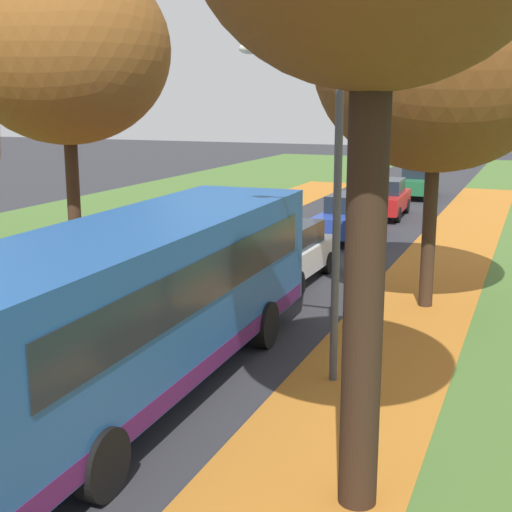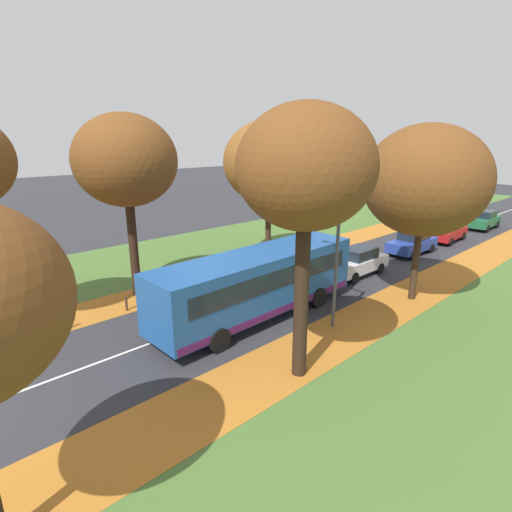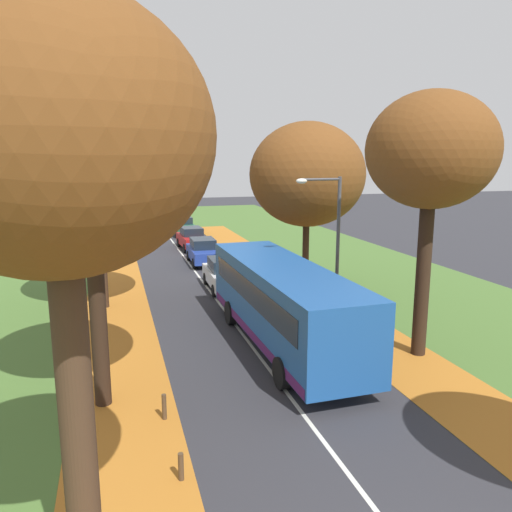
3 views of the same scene
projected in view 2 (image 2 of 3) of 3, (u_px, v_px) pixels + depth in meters
name	position (u px, v px, depth m)	size (l,w,h in m)	color
grass_verge_left	(243.00, 244.00, 30.66)	(12.00, 90.00, 0.01)	#476B2D
leaf_litter_left	(218.00, 276.00, 23.51)	(2.80, 60.00, 0.00)	#B26B23
leaf_litter_right	(349.00, 328.00, 17.03)	(2.80, 60.00, 0.00)	#B26B23
road_centre_line	(343.00, 272.00, 24.18)	(0.12, 80.00, 0.01)	silver
tree_left_near	(126.00, 161.00, 18.81)	(4.86, 4.86, 8.97)	black
tree_left_mid	(269.00, 162.00, 25.14)	(5.77, 5.77, 8.93)	#382619
tree_right_near	(306.00, 170.00, 11.83)	(4.21, 4.21, 8.86)	black
tree_right_mid	(425.00, 181.00, 18.50)	(5.76, 5.76, 8.49)	#382619
bollard_third	(69.00, 322.00, 16.93)	(0.12, 0.12, 0.63)	#4C3823
bollard_fourth	(126.00, 304.00, 18.68)	(0.12, 0.12, 0.70)	#4C3823
streetlamp_right	(331.00, 241.00, 16.38)	(1.89, 0.28, 6.00)	#47474C
bus	(258.00, 281.00, 17.67)	(2.82, 10.45, 2.98)	#1E5199
car_white_lead	(357.00, 262.00, 23.49)	(1.86, 4.24, 1.62)	silver
car_blue_following	(412.00, 243.00, 27.77)	(1.85, 4.23, 1.62)	#233D9E
car_red_third_in_line	(447.00, 231.00, 31.23)	(1.92, 4.27, 1.62)	#B21919
car_green_fourth_in_line	(484.00, 220.00, 35.52)	(1.86, 4.24, 1.62)	#1E6038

